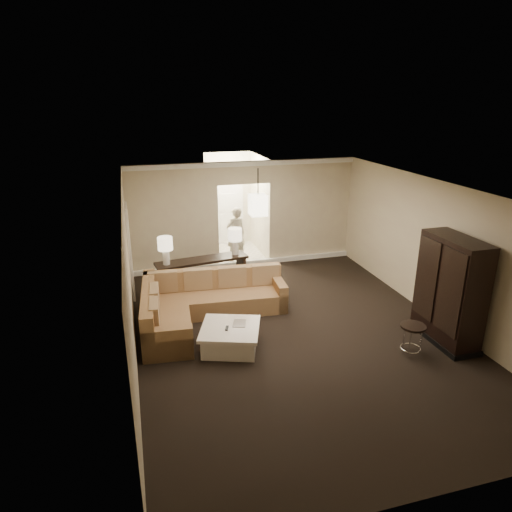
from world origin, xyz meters
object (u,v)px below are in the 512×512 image
object	(u,v)px
sectional_sofa	(200,304)
armoire	(450,293)
console_table	(203,273)
drink_table	(412,333)
person	(236,232)
coffee_table	(230,337)

from	to	relation	value
sectional_sofa	armoire	xyz separation A→B (m)	(4.27, -2.06, 0.61)
console_table	drink_table	bearing A→B (deg)	-58.34
sectional_sofa	armoire	bearing A→B (deg)	-21.28
armoire	person	xyz separation A→B (m)	(-2.76, 5.26, -0.11)
drink_table	console_table	bearing A→B (deg)	130.45
sectional_sofa	coffee_table	world-z (taller)	sectional_sofa
coffee_table	console_table	size ratio (longest dim) A/B	0.61
coffee_table	armoire	world-z (taller)	armoire
console_table	person	xyz separation A→B (m)	(1.23, 1.83, 0.36)
coffee_table	console_table	distance (m)	2.63
drink_table	person	world-z (taller)	person
sectional_sofa	person	distance (m)	3.57
console_table	drink_table	size ratio (longest dim) A/B	3.93
console_table	armoire	size ratio (longest dim) A/B	1.08
console_table	person	distance (m)	2.24
coffee_table	armoire	size ratio (longest dim) A/B	0.66
person	armoire	bearing A→B (deg)	103.77
console_table	armoire	xyz separation A→B (m)	(3.99, -3.42, 0.48)
coffee_table	drink_table	bearing A→B (deg)	-18.99
sectional_sofa	person	xyz separation A→B (m)	(1.51, 3.20, 0.50)
sectional_sofa	armoire	distance (m)	4.78
console_table	armoire	distance (m)	5.28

